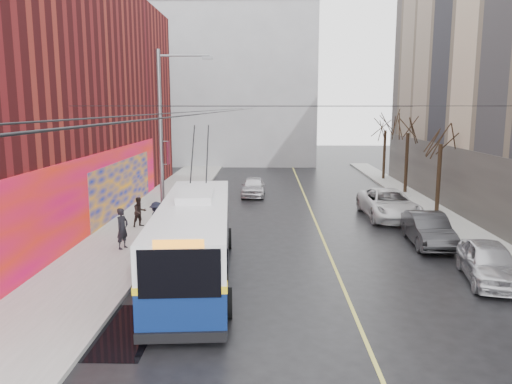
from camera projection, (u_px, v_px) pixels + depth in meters
The scene contains 21 objects.
ground at pixel (309, 328), 14.50m from camera, with size 140.00×140.00×0.00m, color black.
sidewalk_left at pixel (140, 227), 26.49m from camera, with size 4.00×60.00×0.15m, color gray.
sidewalk_right at pixel (462, 228), 26.12m from camera, with size 2.00×60.00×0.15m, color gray.
lane_line at pixel (315, 221), 28.27m from camera, with size 0.12×50.00×0.01m, color #BFB74C.
building_left at pixel (0, 95), 27.47m from camera, with size 12.11×36.00×14.00m.
building_far at pixel (226, 84), 57.45m from camera, with size 20.50×12.10×18.00m.
streetlight_pole at pixel (164, 139), 23.68m from camera, with size 2.65×0.60×9.00m.
catenary_wires at pixel (244, 109), 28.06m from camera, with size 18.00×60.00×0.22m.
tree_near at pixel (442, 131), 29.23m from camera, with size 3.20×3.20×6.40m.
tree_mid at pixel (408, 122), 36.09m from camera, with size 3.20×3.20×6.68m.
tree_far at pixel (386, 121), 43.00m from camera, with size 3.20×3.20×6.57m.
puddle at pixel (120, 331), 14.36m from camera, with size 2.02×3.73×0.01m, color black.
pigeons_flying at pixel (239, 98), 24.13m from camera, with size 3.43×1.72×0.70m.
trolleybus at pixel (195, 238), 18.65m from camera, with size 3.37×11.77×5.52m.
parked_car_a at pixel (489, 262), 18.30m from camera, with size 1.75×4.34×1.48m, color silver.
parked_car_b at pixel (428, 229), 23.17m from camera, with size 1.57×4.52×1.49m, color #29292B.
parked_car_c at pixel (389, 204), 28.80m from camera, with size 2.73×5.92×1.64m, color silver.
following_car at pixel (253, 186), 35.99m from camera, with size 1.64×4.06×1.38m, color silver.
pedestrian_a at pixel (122, 228), 22.01m from camera, with size 0.67×0.44×1.83m, color black.
pedestrian_b at pixel (140, 212), 26.12m from camera, with size 0.76×0.59×1.56m, color black.
pedestrian_c at pixel (157, 220), 23.81m from camera, with size 1.14×0.66×1.77m, color black.
Camera 1 is at (-1.24, -13.66, 6.36)m, focal length 35.00 mm.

